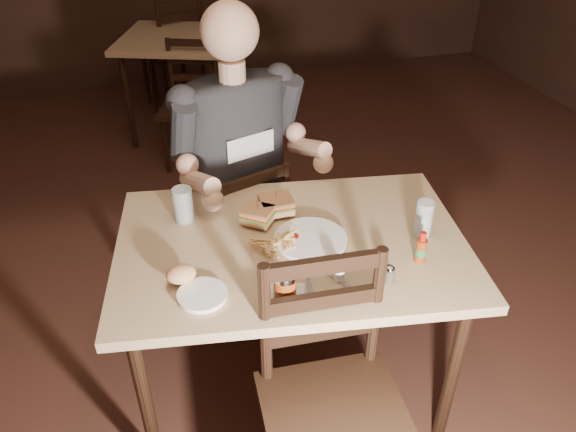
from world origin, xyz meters
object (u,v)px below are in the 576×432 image
object	(u,v)px
bg_chair_near	(190,108)
side_plate	(202,296)
glass_right	(424,219)
main_table	(292,258)
bg_table	(177,48)
glass_left	(183,205)
chair_far	(240,232)
bg_chair_far	(172,50)
chair_near	(336,418)
diner	(240,134)
hot_sauce	(421,247)
dinner_plate	(311,241)
syrup_dispenser	(285,286)

from	to	relation	value
bg_chair_near	side_plate	bearing A→B (deg)	-75.45
bg_chair_near	glass_right	distance (m)	2.33
main_table	bg_chair_near	bearing A→B (deg)	93.14
bg_table	glass_left	distance (m)	2.45
main_table	chair_far	size ratio (longest dim) A/B	1.69
bg_chair_near	main_table	bearing A→B (deg)	-66.39
bg_chair_near	glass_left	distance (m)	1.94
bg_chair_far	bg_chair_near	bearing A→B (deg)	67.88
bg_chair_far	glass_right	xyz separation A→B (m)	(0.59, -3.32, 0.35)
chair_near	diner	world-z (taller)	diner
diner	hot_sauce	distance (m)	0.91
bg_table	bg_chair_near	xyz separation A→B (m)	(0.00, -0.55, -0.25)
dinner_plate	glass_right	world-z (taller)	glass_right
bg_chair_far	syrup_dispenser	xyz separation A→B (m)	(0.01, -3.51, 0.32)
hot_sauce	side_plate	distance (m)	0.76
bg_chair_near	glass_left	size ratio (longest dim) A/B	6.19
chair_far	bg_chair_far	distance (m)	2.63
diner	side_plate	distance (m)	0.83
bg_chair_far	side_plate	xyz separation A→B (m)	(-0.24, -3.43, 0.28)
bg_chair_near	side_plate	size ratio (longest dim) A/B	5.42
main_table	chair_near	bearing A→B (deg)	-91.82
bg_table	bg_chair_far	xyz separation A→B (m)	(0.00, 0.55, -0.18)
chair_near	glass_right	bearing A→B (deg)	47.03
chair_far	main_table	bearing A→B (deg)	80.07
bg_chair_near	glass_right	world-z (taller)	glass_right
chair_near	side_plate	bearing A→B (deg)	137.32
diner	glass_left	distance (m)	0.44
chair_near	syrup_dispenser	distance (m)	0.44
bg_chair_near	glass_left	bearing A→B (deg)	-76.81
bg_table	side_plate	world-z (taller)	side_plate
bg_chair_far	chair_far	bearing A→B (deg)	68.61
bg_table	chair_near	size ratio (longest dim) A/B	1.06
glass_right	hot_sauce	xyz separation A→B (m)	(-0.08, -0.14, -0.01)
chair_far	bg_chair_near	xyz separation A→B (m)	(-0.03, 1.52, 0.02)
diner	glass_left	xyz separation A→B (m)	(-0.29, -0.30, -0.12)
dinner_plate	chair_near	bearing A→B (deg)	-98.75
chair_far	bg_chair_far	size ratio (longest dim) A/B	0.82
bg_chair_far	dinner_plate	world-z (taller)	bg_chair_far
syrup_dispenser	diner	bearing A→B (deg)	96.00
syrup_dispenser	dinner_plate	bearing A→B (deg)	65.58
bg_chair_far	diner	world-z (taller)	diner
main_table	chair_far	distance (m)	0.67
chair_far	hot_sauce	xyz separation A→B (m)	(0.48, -0.83, 0.42)
side_plate	main_table	bearing A→B (deg)	30.15
side_plate	chair_near	bearing A→B (deg)	-46.04
glass_right	hot_sauce	distance (m)	0.16
diner	dinner_plate	xyz separation A→B (m)	(0.13, -0.57, -0.18)
hot_sauce	glass_left	bearing A→B (deg)	147.59
bg_table	bg_chair_far	distance (m)	0.58
chair_far	side_plate	size ratio (longest dim) A/B	5.20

